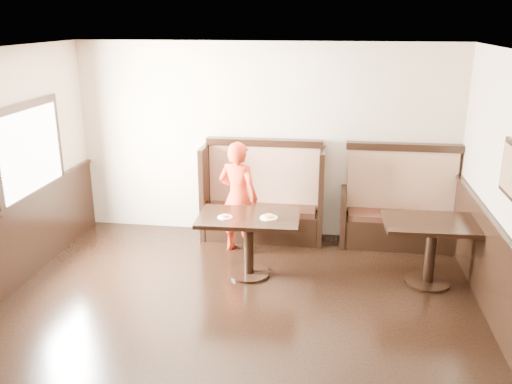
% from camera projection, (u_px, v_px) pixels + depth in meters
% --- Properties ---
extents(ground, '(7.00, 7.00, 0.00)m').
position_uv_depth(ground, '(216.00, 374.00, 4.96)').
color(ground, black).
rests_on(ground, ground).
extents(room_shell, '(7.00, 7.00, 7.00)m').
position_uv_depth(room_shell, '(189.00, 292.00, 5.05)').
color(room_shell, tan).
rests_on(room_shell, ground).
extents(booth_main, '(1.75, 0.72, 1.45)m').
position_uv_depth(booth_main, '(263.00, 203.00, 7.89)').
color(booth_main, black).
rests_on(booth_main, ground).
extents(booth_neighbor, '(1.65, 0.72, 1.45)m').
position_uv_depth(booth_neighbor, '(400.00, 212.00, 7.64)').
color(booth_neighbor, black).
rests_on(booth_neighbor, ground).
extents(table_main, '(1.26, 0.81, 0.79)m').
position_uv_depth(table_main, '(249.00, 230.00, 6.69)').
color(table_main, black).
rests_on(table_main, ground).
extents(table_neighbor, '(1.19, 0.81, 0.81)m').
position_uv_depth(table_neighbor, '(432.00, 237.00, 6.46)').
color(table_neighbor, black).
rests_on(table_neighbor, ground).
extents(child, '(0.65, 0.52, 1.56)m').
position_uv_depth(child, '(238.00, 198.00, 7.33)').
color(child, red).
rests_on(child, ground).
extents(pizza_plate_left, '(0.18, 0.18, 0.03)m').
position_uv_depth(pizza_plate_left, '(225.00, 217.00, 6.58)').
color(pizza_plate_left, white).
rests_on(pizza_plate_left, table_main).
extents(pizza_plate_right, '(0.22, 0.22, 0.04)m').
position_uv_depth(pizza_plate_right, '(269.00, 217.00, 6.56)').
color(pizza_plate_right, white).
rests_on(pizza_plate_right, table_main).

